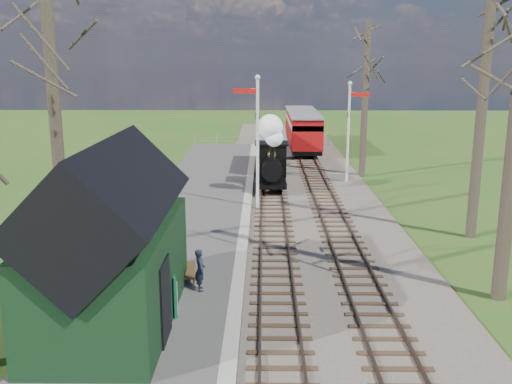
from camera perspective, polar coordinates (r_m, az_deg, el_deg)
The scene contains 18 objects.
distant_hills at distance 77.64m, azimuth 2.09°, elevation -4.20°, with size 114.40×48.00×22.02m.
ballast_bed at distance 32.50m, azimuth 3.80°, elevation 0.97°, with size 8.00×60.00×0.10m, color brown.
track_near at distance 32.45m, azimuth 1.50°, elevation 1.06°, with size 1.60×60.00×0.15m.
track_far at distance 32.59m, azimuth 6.08°, elevation 1.04°, with size 1.60×60.00×0.15m.
platform at distance 24.87m, azimuth -6.37°, elevation -2.77°, with size 5.00×44.00×0.20m, color #474442.
coping_strip at distance 24.69m, azimuth -1.06°, elevation -2.79°, with size 0.40×44.00×0.21m, color #B2AD9E.
station_shed at distance 14.99m, azimuth -14.29°, elevation -5.17°, with size 3.25×6.30×4.78m.
semaphore_near at distance 25.94m, azimuth 0.01°, elevation 5.92°, with size 1.22×0.24×6.22m.
semaphore_far at distance 32.29m, azimuth 9.38°, elevation 6.68°, with size 1.22×0.24×5.72m.
bare_trees at distance 19.98m, azimuth 5.88°, elevation 8.28°, with size 15.51×22.39×12.00m.
fence_line at distance 46.18m, azimuth 1.67°, elevation 5.22°, with size 12.60×0.08×1.00m.
locomotive at distance 30.06m, azimuth 1.55°, elevation 3.55°, with size 1.61×3.76×4.03m.
coach at distance 36.12m, azimuth 1.44°, elevation 4.36°, with size 1.88×6.45×1.98m.
red_carriage_a at distance 41.97m, azimuth 4.92°, elevation 5.89°, with size 2.29×5.66×2.40m.
red_carriage_b at distance 47.42m, azimuth 4.45°, elevation 6.73°, with size 2.29×5.66×2.40m.
sign_board at distance 15.62m, azimuth -8.24°, elevation -10.04°, with size 0.31×0.75×1.12m.
bench at distance 18.07m, azimuth -7.11°, elevation -7.32°, with size 0.61×1.50×0.83m.
person at distance 16.99m, azimuth -5.62°, elevation -7.75°, with size 0.46×0.30×1.26m, color #1B1E30.
Camera 1 is at (-0.43, -9.74, 6.86)m, focal length 40.00 mm.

